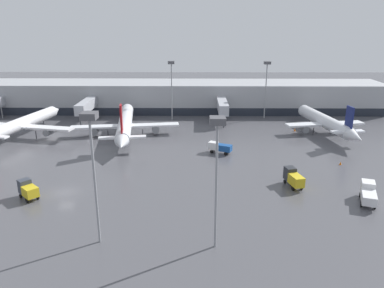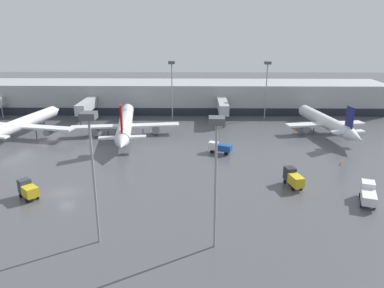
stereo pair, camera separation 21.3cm
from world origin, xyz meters
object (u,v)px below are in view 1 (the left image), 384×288
at_px(apron_light_mast_6, 267,73).
at_px(traffic_cone_0, 230,151).
at_px(parked_jet_2, 20,124).
at_px(apron_light_mast_5, 91,141).
at_px(service_truck_2, 220,147).
at_px(parked_jet_0, 325,122).
at_px(service_truck_3, 28,189).
at_px(apron_light_mast_0, 217,146).
at_px(service_truck_0, 293,178).
at_px(traffic_cone_3, 340,163).
at_px(apron_light_mast_2, 171,73).
at_px(parked_jet_1, 125,124).
at_px(service_truck_1, 368,193).
at_px(traffic_cone_2, 295,130).

bearing_deg(apron_light_mast_6, traffic_cone_0, -112.63).
bearing_deg(parked_jet_2, apron_light_mast_5, -134.49).
height_order(service_truck_2, apron_light_mast_5, apron_light_mast_5).
distance_m(parked_jet_0, traffic_cone_0, 29.33).
bearing_deg(apron_light_mast_5, service_truck_3, 139.47).
bearing_deg(apron_light_mast_5, service_truck_2, 63.26).
relative_size(parked_jet_0, apron_light_mast_5, 1.90).
bearing_deg(apron_light_mast_0, service_truck_3, 155.57).
height_order(parked_jet_2, service_truck_0, parked_jet_2).
distance_m(service_truck_0, traffic_cone_3, 15.93).
bearing_deg(service_truck_0, parked_jet_0, -39.21).
relative_size(parked_jet_0, service_truck_2, 6.16).
height_order(apron_light_mast_2, apron_light_mast_5, apron_light_mast_5).
bearing_deg(apron_light_mast_0, parked_jet_1, 112.27).
distance_m(parked_jet_2, apron_light_mast_5, 55.90).
relative_size(traffic_cone_0, apron_light_mast_2, 0.04).
relative_size(parked_jet_1, service_truck_2, 7.37).
relative_size(parked_jet_0, apron_light_mast_2, 1.93).
bearing_deg(service_truck_1, service_truck_0, 80.02).
distance_m(parked_jet_2, traffic_cone_2, 68.86).
height_order(parked_jet_0, parked_jet_2, parked_jet_2).
height_order(parked_jet_0, service_truck_1, parked_jet_0).
relative_size(parked_jet_1, traffic_cone_3, 61.14).
relative_size(parked_jet_0, apron_light_mast_6, 1.97).
bearing_deg(parked_jet_0, parked_jet_1, 83.36).
bearing_deg(service_truck_3, traffic_cone_0, -101.97).
bearing_deg(parked_jet_2, apron_light_mast_2, -51.25).
distance_m(parked_jet_1, apron_light_mast_6, 43.16).
distance_m(service_truck_0, apron_light_mast_0, 26.03).
bearing_deg(traffic_cone_2, parked_jet_2, -174.60).
bearing_deg(service_truck_1, service_truck_2, 63.08).
distance_m(parked_jet_0, apron_light_mast_2, 43.17).
distance_m(apron_light_mast_5, apron_light_mast_6, 73.74).
height_order(traffic_cone_3, apron_light_mast_6, apron_light_mast_6).
height_order(traffic_cone_2, apron_light_mast_6, apron_light_mast_6).
xyz_separation_m(service_truck_1, service_truck_2, (-21.80, 22.89, -0.15)).
bearing_deg(service_truck_1, apron_light_mast_6, 26.53).
bearing_deg(service_truck_2, parked_jet_2, 11.31).
height_order(service_truck_1, service_truck_2, service_truck_1).
bearing_deg(parked_jet_2, service_truck_1, -104.20).
bearing_deg(traffic_cone_2, service_truck_3, -142.74).
distance_m(service_truck_1, apron_light_mast_0, 29.96).
bearing_deg(service_truck_0, apron_light_mast_2, 13.78).
distance_m(parked_jet_1, service_truck_3, 36.81).
height_order(parked_jet_0, apron_light_mast_2, apron_light_mast_2).
bearing_deg(parked_jet_1, apron_light_mast_2, -41.63).
relative_size(parked_jet_0, traffic_cone_3, 51.07).
distance_m(apron_light_mast_0, apron_light_mast_6, 69.42).
xyz_separation_m(parked_jet_1, service_truck_1, (44.51, -36.29, -1.45)).
relative_size(traffic_cone_0, traffic_cone_3, 0.93).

